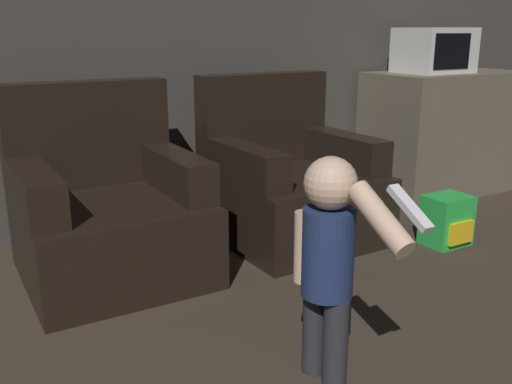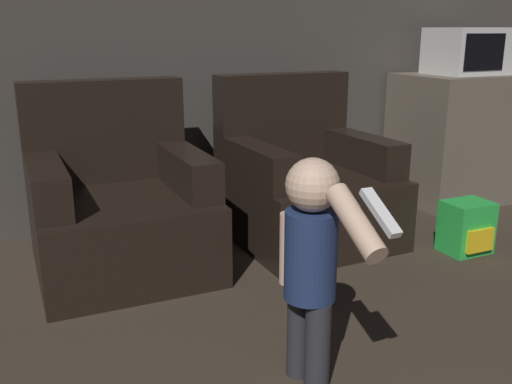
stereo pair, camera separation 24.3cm
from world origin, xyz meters
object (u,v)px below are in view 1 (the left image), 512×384
(armchair_left, at_px, (108,212))
(armchair_right, at_px, (288,184))
(person_toddler, at_px, (330,253))
(toy_backpack, at_px, (447,220))
(microwave, at_px, (434,50))

(armchair_left, xyz_separation_m, armchair_right, (1.07, -0.00, 0.00))
(armchair_right, distance_m, person_toddler, 1.48)
(armchair_left, distance_m, toy_backpack, 1.87)
(person_toddler, bearing_deg, microwave, -64.36)
(toy_backpack, height_order, microwave, microwave)
(armchair_left, height_order, toy_backpack, armchair_left)
(armchair_right, height_order, microwave, microwave)
(person_toddler, xyz_separation_m, toy_backpack, (1.39, 0.71, -0.33))
(person_toddler, relative_size, toy_backpack, 2.79)
(person_toddler, bearing_deg, armchair_left, 5.29)
(person_toddler, bearing_deg, toy_backpack, -74.11)
(armchair_right, distance_m, toy_backpack, 0.93)
(armchair_left, xyz_separation_m, toy_backpack, (1.77, -0.59, -0.17))
(toy_backpack, bearing_deg, microwave, 50.58)
(toy_backpack, bearing_deg, armchair_right, 139.79)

